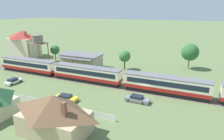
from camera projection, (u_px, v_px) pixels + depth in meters
ground_plane at (144, 93)px, 42.83m from camera, size 600.00×600.00×0.00m
passenger_train at (124, 79)px, 45.46m from camera, size 75.38×3.02×3.92m
railway_track at (128, 88)px, 45.76m from camera, size 109.48×3.60×0.04m
station_building at (82, 61)px, 61.41m from camera, size 12.49×8.01×4.22m
station_house_red_roof at (24, 43)px, 74.58m from camera, size 11.24×7.69×9.76m
water_tower at (38, 39)px, 65.47m from camera, size 4.75×4.75×9.72m
cottage_brown_roof at (54, 114)px, 28.26m from camera, size 10.41×6.21×6.01m
picket_fence_front at (31, 99)px, 38.77m from camera, size 35.85×0.06×1.05m
parked_car_white at (13, 81)px, 48.37m from camera, size 2.23×4.09×1.30m
parked_car_yellow at (66, 98)px, 39.36m from camera, size 4.80×2.15×1.19m
parked_car_grey at (137, 99)px, 38.82m from camera, size 4.72×1.85×1.29m
yard_tree_0 at (125, 56)px, 58.68m from camera, size 3.41×3.41×5.75m
yard_tree_1 at (190, 52)px, 58.87m from camera, size 5.06×5.06×7.66m
yard_tree_2 at (55, 50)px, 68.77m from camera, size 3.15×3.15×5.42m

